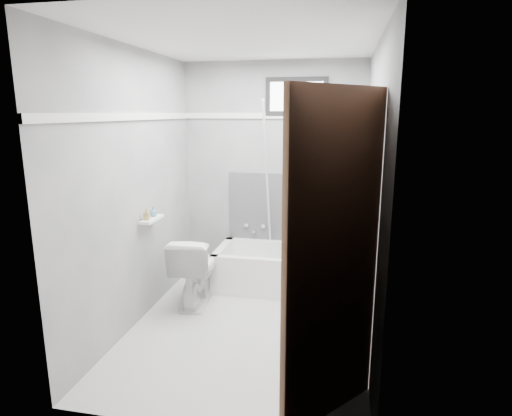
% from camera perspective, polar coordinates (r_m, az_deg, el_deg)
% --- Properties ---
extents(floor, '(2.60, 2.60, 0.00)m').
position_cam_1_polar(floor, '(3.93, -1.05, -15.49)').
color(floor, silver).
rests_on(floor, ground).
extents(ceiling, '(2.60, 2.60, 0.00)m').
position_cam_1_polar(ceiling, '(3.51, -1.21, 21.56)').
color(ceiling, silver).
rests_on(ceiling, floor).
extents(wall_back, '(2.00, 0.02, 2.40)m').
position_cam_1_polar(wall_back, '(4.79, 2.26, 4.76)').
color(wall_back, slate).
rests_on(wall_back, floor).
extents(wall_front, '(2.00, 0.02, 2.40)m').
position_cam_1_polar(wall_front, '(2.31, -8.13, -3.89)').
color(wall_front, slate).
rests_on(wall_front, floor).
extents(wall_left, '(0.02, 2.60, 2.40)m').
position_cam_1_polar(wall_left, '(3.87, -15.74, 2.42)').
color(wall_left, slate).
rests_on(wall_left, floor).
extents(wall_right, '(0.02, 2.60, 2.40)m').
position_cam_1_polar(wall_right, '(3.46, 15.27, 1.28)').
color(wall_right, slate).
rests_on(wall_right, floor).
extents(bathtub, '(1.50, 0.70, 0.42)m').
position_cam_1_polar(bathtub, '(4.65, 4.04, -8.11)').
color(bathtub, white).
rests_on(bathtub, floor).
extents(office_chair, '(0.72, 0.72, 0.93)m').
position_cam_1_polar(office_chair, '(4.55, 8.20, -3.68)').
color(office_chair, slate).
rests_on(office_chair, bathtub).
extents(toilet, '(0.44, 0.72, 0.68)m').
position_cam_1_polar(toilet, '(4.29, -8.12, -8.15)').
color(toilet, white).
rests_on(toilet, floor).
extents(door, '(0.78, 0.78, 2.00)m').
position_cam_1_polar(door, '(2.28, 16.46, -9.83)').
color(door, brown).
rests_on(door, floor).
extents(window, '(0.66, 0.04, 0.40)m').
position_cam_1_polar(window, '(4.70, 5.42, 14.58)').
color(window, black).
rests_on(window, wall_back).
extents(backerboard, '(1.50, 0.02, 0.78)m').
position_cam_1_polar(backerboard, '(4.82, 5.13, -0.06)').
color(backerboard, '#4C4C4F').
rests_on(backerboard, wall_back).
extents(trim_back, '(2.00, 0.02, 0.06)m').
position_cam_1_polar(trim_back, '(4.74, 2.30, 12.19)').
color(trim_back, white).
rests_on(trim_back, wall_back).
extents(trim_left, '(0.02, 2.60, 0.06)m').
position_cam_1_polar(trim_left, '(3.81, -16.13, 11.63)').
color(trim_left, white).
rests_on(trim_left, wall_left).
extents(pole, '(0.02, 0.61, 1.87)m').
position_cam_1_polar(pole, '(4.59, 1.56, 2.51)').
color(pole, silver).
rests_on(pole, bathtub).
extents(shelf, '(0.10, 0.32, 0.02)m').
position_cam_1_polar(shelf, '(4.02, -13.70, -1.46)').
color(shelf, white).
rests_on(shelf, wall_left).
extents(soap_bottle_a, '(0.05, 0.05, 0.11)m').
position_cam_1_polar(soap_bottle_a, '(3.94, -14.37, -0.80)').
color(soap_bottle_a, '#9E8C4F').
rests_on(soap_bottle_a, shelf).
extents(soap_bottle_b, '(0.09, 0.09, 0.09)m').
position_cam_1_polar(soap_bottle_b, '(4.07, -13.52, -0.44)').
color(soap_bottle_b, teal).
rests_on(soap_bottle_b, shelf).
extents(faucet, '(0.26, 0.10, 0.16)m').
position_cam_1_polar(faucet, '(4.93, -0.16, -2.72)').
color(faucet, silver).
rests_on(faucet, wall_back).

